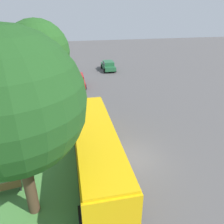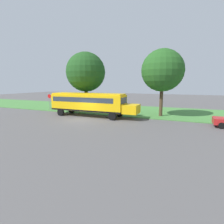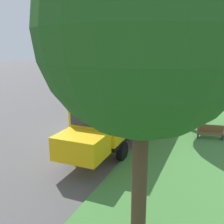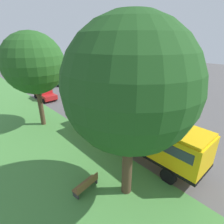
{
  "view_description": "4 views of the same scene",
  "coord_description": "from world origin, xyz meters",
  "px_view_note": "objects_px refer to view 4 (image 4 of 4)",
  "views": [
    {
      "loc": [
        -4.02,
        -12.02,
        9.82
      ],
      "look_at": [
        -0.7,
        3.89,
        1.92
      ],
      "focal_mm": 35.0,
      "sensor_mm": 36.0,
      "label": 1
    },
    {
      "loc": [
        17.97,
        11.65,
        4.47
      ],
      "look_at": [
        -0.37,
        3.85,
        1.22
      ],
      "focal_mm": 28.0,
      "sensor_mm": 36.0,
      "label": 2
    },
    {
      "loc": [
        -8.35,
        15.26,
        5.86
      ],
      "look_at": [
        -2.27,
        0.69,
        1.77
      ],
      "focal_mm": 42.0,
      "sensor_mm": 36.0,
      "label": 3
    },
    {
      "loc": [
        -12.12,
        -8.31,
        8.22
      ],
      "look_at": [
        -1.03,
        3.89,
        1.35
      ],
      "focal_mm": 28.0,
      "sensor_mm": 36.0,
      "label": 4
    }
  ],
  "objects_px": {
    "school_bus": "(134,127)",
    "car_red_nearest": "(45,93)",
    "oak_tree_beside_bus": "(128,85)",
    "car_green_middle": "(58,80)",
    "park_bench": "(86,185)",
    "oak_tree_roadside_mid": "(34,64)"
  },
  "relations": [
    {
      "from": "school_bus",
      "to": "oak_tree_roadside_mid",
      "type": "distance_m",
      "value": 10.69
    },
    {
      "from": "car_red_nearest",
      "to": "park_bench",
      "type": "distance_m",
      "value": 19.03
    },
    {
      "from": "oak_tree_roadside_mid",
      "to": "park_bench",
      "type": "height_order",
      "value": "oak_tree_roadside_mid"
    },
    {
      "from": "school_bus",
      "to": "oak_tree_beside_bus",
      "type": "bearing_deg",
      "value": -144.75
    },
    {
      "from": "school_bus",
      "to": "car_red_nearest",
      "type": "relative_size",
      "value": 2.82
    },
    {
      "from": "school_bus",
      "to": "car_green_middle",
      "type": "bearing_deg",
      "value": 77.16
    },
    {
      "from": "car_green_middle",
      "to": "car_red_nearest",
      "type": "bearing_deg",
      "value": -128.21
    },
    {
      "from": "car_red_nearest",
      "to": "oak_tree_beside_bus",
      "type": "xyz_separation_m",
      "value": [
        -3.57,
        -19.73,
        5.46
      ]
    },
    {
      "from": "car_green_middle",
      "to": "park_bench",
      "type": "bearing_deg",
      "value": -113.14
    },
    {
      "from": "school_bus",
      "to": "car_green_middle",
      "type": "xyz_separation_m",
      "value": [
        5.53,
        24.27,
        -1.05
      ]
    },
    {
      "from": "oak_tree_beside_bus",
      "to": "oak_tree_roadside_mid",
      "type": "distance_m",
      "value": 11.66
    },
    {
      "from": "car_green_middle",
      "to": "school_bus",
      "type": "bearing_deg",
      "value": -102.84
    },
    {
      "from": "oak_tree_beside_bus",
      "to": "oak_tree_roadside_mid",
      "type": "relative_size",
      "value": 1.04
    },
    {
      "from": "school_bus",
      "to": "oak_tree_beside_bus",
      "type": "relative_size",
      "value": 1.33
    },
    {
      "from": "oak_tree_roadside_mid",
      "to": "school_bus",
      "type": "bearing_deg",
      "value": -67.93
    },
    {
      "from": "car_green_middle",
      "to": "oak_tree_beside_bus",
      "type": "bearing_deg",
      "value": -108.87
    },
    {
      "from": "school_bus",
      "to": "car_red_nearest",
      "type": "distance_m",
      "value": 17.19
    },
    {
      "from": "car_green_middle",
      "to": "oak_tree_roadside_mid",
      "type": "height_order",
      "value": "oak_tree_roadside_mid"
    },
    {
      "from": "school_bus",
      "to": "car_green_middle",
      "type": "height_order",
      "value": "school_bus"
    },
    {
      "from": "car_green_middle",
      "to": "park_bench",
      "type": "height_order",
      "value": "car_green_middle"
    },
    {
      "from": "car_red_nearest",
      "to": "oak_tree_beside_bus",
      "type": "height_order",
      "value": "oak_tree_beside_bus"
    },
    {
      "from": "car_red_nearest",
      "to": "school_bus",
      "type": "bearing_deg",
      "value": -89.76
    }
  ]
}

